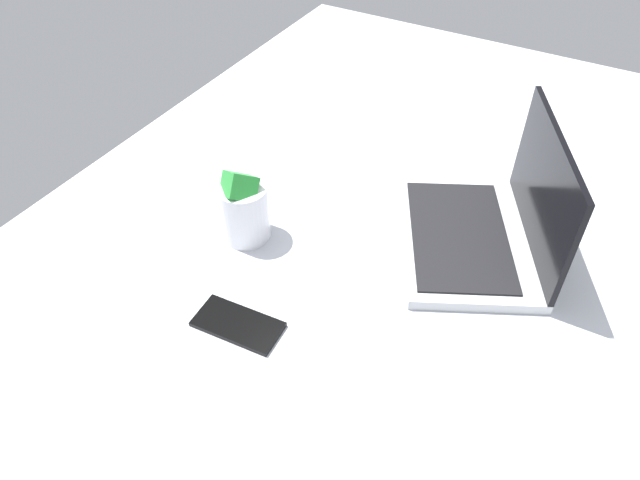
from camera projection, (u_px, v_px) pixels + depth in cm
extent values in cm
cube|color=#B7BCC6|center=(411.00, 279.00, 113.85)|extent=(180.00, 140.00, 18.00)
cube|color=#B7BABC|center=(466.00, 239.00, 107.44)|extent=(39.79, 35.29, 2.00)
cube|color=black|center=(459.00, 234.00, 106.68)|extent=(33.54, 28.13, 0.40)
cube|color=black|center=(544.00, 191.00, 99.20)|extent=(29.99, 15.59, 21.00)
cylinder|color=silver|center=(244.00, 212.00, 106.11)|extent=(9.00, 9.00, 11.00)
cube|color=blue|center=(245.00, 220.00, 107.46)|extent=(6.93, 7.43, 5.27)
cube|color=red|center=(238.00, 206.00, 106.40)|extent=(7.06, 5.75, 6.55)
cube|color=yellow|center=(248.00, 197.00, 104.03)|extent=(5.95, 6.58, 3.87)
cube|color=#268C33|center=(239.00, 186.00, 102.05)|extent=(8.33, 7.80, 7.93)
cube|color=black|center=(238.00, 324.00, 93.78)|extent=(7.70, 14.42, 0.80)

